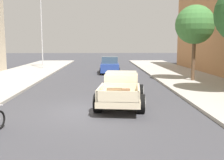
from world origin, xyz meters
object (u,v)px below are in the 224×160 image
object	(u,v)px
flagpole	(43,17)
hotrod_truck_cream	(121,89)
car_background_blue	(110,65)
street_tree_second	(195,25)

from	to	relation	value
flagpole	hotrod_truck_cream	bearing A→B (deg)	-66.59
car_background_blue	street_tree_second	size ratio (longest dim) A/B	0.78
car_background_blue	flagpole	size ratio (longest dim) A/B	0.47
hotrod_truck_cream	street_tree_second	bearing A→B (deg)	50.28
car_background_blue	flagpole	bearing A→B (deg)	152.00
flagpole	street_tree_second	size ratio (longest dim) A/B	1.64
car_background_blue	street_tree_second	xyz separation A→B (m)	(6.16, -6.33, 3.50)
hotrod_truck_cream	car_background_blue	world-z (taller)	car_background_blue
hotrod_truck_cream	flagpole	world-z (taller)	flagpole
car_background_blue	flagpole	xyz separation A→B (m)	(-7.20, 3.83, 5.00)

